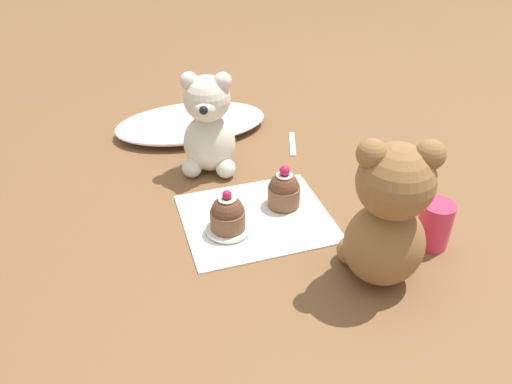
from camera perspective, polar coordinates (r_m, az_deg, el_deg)
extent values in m
plane|color=brown|center=(0.86, 0.00, -3.07)|extent=(4.00, 4.00, 0.00)
cube|color=silver|center=(0.86, 0.00, -2.91)|extent=(0.25, 0.21, 0.01)
ellipsoid|color=silver|center=(1.15, -7.41, 7.89)|extent=(0.34, 0.20, 0.04)
ellipsoid|color=beige|center=(0.98, -5.33, 5.61)|extent=(0.13, 0.12, 0.11)
sphere|color=beige|center=(0.94, -5.63, 10.57)|extent=(0.09, 0.09, 0.09)
ellipsoid|color=beige|center=(0.91, -5.87, 9.40)|extent=(0.05, 0.05, 0.03)
sphere|color=black|center=(0.89, -6.01, 9.27)|extent=(0.02, 0.02, 0.02)
sphere|color=beige|center=(0.93, -7.67, 12.49)|extent=(0.03, 0.03, 0.03)
sphere|color=beige|center=(0.92, -3.82, 12.52)|extent=(0.03, 0.03, 0.03)
sphere|color=beige|center=(0.97, -7.34, 2.78)|extent=(0.04, 0.04, 0.04)
sphere|color=beige|center=(0.97, -3.48, 2.73)|extent=(0.04, 0.04, 0.04)
ellipsoid|color=olive|center=(0.73, 14.39, -5.81)|extent=(0.14, 0.13, 0.13)
sphere|color=olive|center=(0.67, 15.67, 1.18)|extent=(0.10, 0.10, 0.10)
ellipsoid|color=olive|center=(0.71, 14.95, 2.56)|extent=(0.06, 0.06, 0.04)
sphere|color=black|center=(0.72, 14.74, 3.74)|extent=(0.02, 0.02, 0.02)
sphere|color=olive|center=(0.66, 19.27, 4.06)|extent=(0.04, 0.04, 0.04)
sphere|color=olive|center=(0.64, 13.06, 4.28)|extent=(0.04, 0.04, 0.04)
sphere|color=olive|center=(0.80, 16.13, -6.52)|extent=(0.04, 0.04, 0.04)
sphere|color=olive|center=(0.78, 10.80, -6.56)|extent=(0.04, 0.04, 0.04)
cylinder|color=brown|center=(0.88, 3.19, -0.37)|extent=(0.06, 0.06, 0.04)
sphere|color=brown|center=(0.87, 3.23, 0.59)|extent=(0.05, 0.05, 0.05)
cylinder|color=white|center=(0.86, 3.28, 1.94)|extent=(0.03, 0.03, 0.00)
sphere|color=#B71947|center=(0.85, 3.30, 2.43)|extent=(0.02, 0.02, 0.02)
cylinder|color=white|center=(0.83, -3.20, -4.16)|extent=(0.07, 0.07, 0.01)
cylinder|color=brown|center=(0.82, -3.24, -3.12)|extent=(0.06, 0.06, 0.03)
sphere|color=brown|center=(0.81, -3.28, -2.18)|extent=(0.05, 0.05, 0.05)
cylinder|color=white|center=(0.79, -3.33, -0.76)|extent=(0.03, 0.03, 0.00)
sphere|color=#B71947|center=(0.79, -3.35, -0.31)|extent=(0.02, 0.02, 0.02)
cylinder|color=#DB3356|center=(0.84, 19.71, -3.51)|extent=(0.05, 0.05, 0.08)
cube|color=silver|center=(1.09, 4.19, 5.58)|extent=(0.05, 0.10, 0.01)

